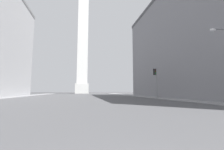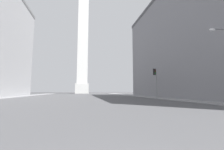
% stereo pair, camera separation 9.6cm
% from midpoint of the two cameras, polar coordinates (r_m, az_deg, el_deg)
% --- Properties ---
extents(sidewalk_right, '(5.00, 113.27, 0.15)m').
position_cam_midpoint_polar(sidewalk_right, '(39.05, 15.34, -8.10)').
color(sidewalk_right, gray).
rests_on(sidewalk_right, ground_plane).
extents(building_right, '(24.76, 47.15, 25.43)m').
position_cam_midpoint_polar(building_right, '(41.95, 35.85, 10.48)').
color(building_right, slate).
rests_on(building_right, ground_plane).
extents(obelisk, '(7.99, 7.99, 80.37)m').
position_cam_midpoint_polar(obelisk, '(102.25, -10.94, 15.29)').
color(obelisk, silver).
rests_on(obelisk, ground_plane).
extents(traffic_light_mid_right, '(0.79, 0.51, 6.28)m').
position_cam_midpoint_polar(traffic_light_mid_right, '(32.39, 16.36, -1.35)').
color(traffic_light_mid_right, slate).
rests_on(traffic_light_mid_right, ground_plane).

